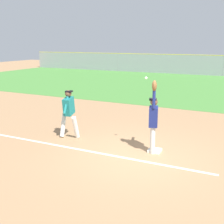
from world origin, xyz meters
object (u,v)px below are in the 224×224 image
runner (69,111)px  parked_car_silver (188,66)px  baseball (146,78)px  fielder (153,118)px  first_base (155,150)px

runner → parked_car_silver: 25.65m
baseball → parked_car_silver: bearing=99.1°
fielder → first_base: bearing=-138.7°
fielder → runner: bearing=-18.3°
first_base → parked_car_silver: bearing=99.9°
fielder → baseball: bearing=-47.0°
runner → first_base: bearing=-9.8°
fielder → parked_car_silver: fielder is taller
runner → parked_car_silver: size_ratio=0.38×
fielder → parked_car_silver: bearing=-97.4°
first_base → runner: runner is taller
fielder → runner: size_ratio=1.33×
runner → parked_car_silver: bearing=82.7°
parked_car_silver → baseball: bearing=-87.2°
parked_car_silver → first_base: bearing=-86.4°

